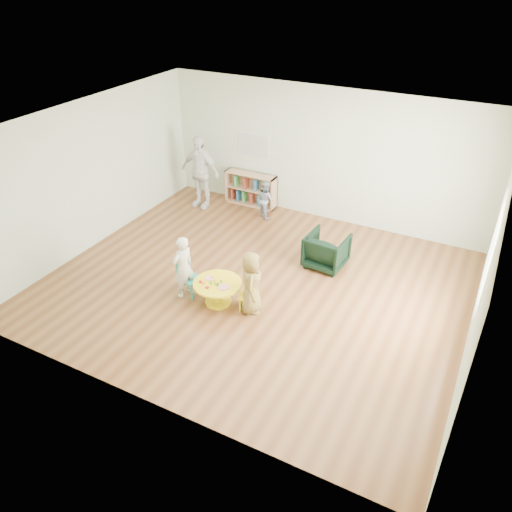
{
  "coord_description": "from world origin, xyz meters",
  "views": [
    {
      "loc": [
        3.33,
        -6.38,
        5.03
      ],
      "look_at": [
        0.16,
        -0.3,
        0.8
      ],
      "focal_mm": 35.0,
      "sensor_mm": 36.0,
      "label": 1
    }
  ],
  "objects_px": {
    "kid_chair_left": "(188,277)",
    "adult_caretaker": "(200,172)",
    "child_left": "(183,267)",
    "child_right": "(251,283)",
    "activity_table": "(218,289)",
    "armchair": "(326,251)",
    "toddler": "(266,199)",
    "bookshelf": "(251,189)",
    "kid_chair_right": "(250,295)"
  },
  "relations": [
    {
      "from": "kid_chair_left",
      "to": "adult_caretaker",
      "type": "xyz_separation_m",
      "value": [
        -1.66,
        2.99,
        0.5
      ]
    },
    {
      "from": "kid_chair_left",
      "to": "child_left",
      "type": "relative_size",
      "value": 0.53
    },
    {
      "from": "child_right",
      "to": "activity_table",
      "type": "bearing_deg",
      "value": 73.4
    },
    {
      "from": "adult_caretaker",
      "to": "child_left",
      "type": "bearing_deg",
      "value": -59.55
    },
    {
      "from": "activity_table",
      "to": "kid_chair_left",
      "type": "xyz_separation_m",
      "value": [
        -0.59,
        0.02,
        0.04
      ]
    },
    {
      "from": "armchair",
      "to": "toddler",
      "type": "distance_m",
      "value": 2.27
    },
    {
      "from": "armchair",
      "to": "activity_table",
      "type": "bearing_deg",
      "value": 62.34
    },
    {
      "from": "activity_table",
      "to": "child_left",
      "type": "distance_m",
      "value": 0.67
    },
    {
      "from": "toddler",
      "to": "adult_caretaker",
      "type": "relative_size",
      "value": 0.51
    },
    {
      "from": "bookshelf",
      "to": "adult_caretaker",
      "type": "relative_size",
      "value": 0.73
    },
    {
      "from": "bookshelf",
      "to": "toddler",
      "type": "distance_m",
      "value": 0.74
    },
    {
      "from": "kid_chair_right",
      "to": "child_left",
      "type": "bearing_deg",
      "value": 81.98
    },
    {
      "from": "child_left",
      "to": "child_right",
      "type": "relative_size",
      "value": 1.04
    },
    {
      "from": "kid_chair_left",
      "to": "kid_chair_right",
      "type": "height_order",
      "value": "kid_chair_left"
    },
    {
      "from": "toddler",
      "to": "child_left",
      "type": "bearing_deg",
      "value": 127.26
    },
    {
      "from": "kid_chair_right",
      "to": "adult_caretaker",
      "type": "relative_size",
      "value": 0.31
    },
    {
      "from": "activity_table",
      "to": "kid_chair_right",
      "type": "distance_m",
      "value": 0.56
    },
    {
      "from": "kid_chair_left",
      "to": "kid_chair_right",
      "type": "bearing_deg",
      "value": 100.05
    },
    {
      "from": "kid_chair_left",
      "to": "toddler",
      "type": "relative_size",
      "value": 0.71
    },
    {
      "from": "kid_chair_left",
      "to": "armchair",
      "type": "distance_m",
      "value": 2.59
    },
    {
      "from": "child_left",
      "to": "child_right",
      "type": "distance_m",
      "value": 1.2
    },
    {
      "from": "activity_table",
      "to": "adult_caretaker",
      "type": "distance_m",
      "value": 3.8
    },
    {
      "from": "activity_table",
      "to": "toddler",
      "type": "bearing_deg",
      "value": 102.51
    },
    {
      "from": "child_left",
      "to": "adult_caretaker",
      "type": "relative_size",
      "value": 0.68
    },
    {
      "from": "child_right",
      "to": "kid_chair_left",
      "type": "bearing_deg",
      "value": 68.91
    },
    {
      "from": "activity_table",
      "to": "armchair",
      "type": "bearing_deg",
      "value": 58.2
    },
    {
      "from": "child_right",
      "to": "armchair",
      "type": "bearing_deg",
      "value": -42.04
    },
    {
      "from": "activity_table",
      "to": "child_right",
      "type": "bearing_deg",
      "value": 7.43
    },
    {
      "from": "kid_chair_left",
      "to": "kid_chair_right",
      "type": "xyz_separation_m",
      "value": [
        1.15,
        0.08,
        -0.05
      ]
    },
    {
      "from": "kid_chair_left",
      "to": "child_right",
      "type": "bearing_deg",
      "value": 98.96
    },
    {
      "from": "kid_chair_left",
      "to": "bookshelf",
      "type": "height_order",
      "value": "bookshelf"
    },
    {
      "from": "child_right",
      "to": "child_left",
      "type": "bearing_deg",
      "value": 72.82
    },
    {
      "from": "bookshelf",
      "to": "toddler",
      "type": "relative_size",
      "value": 1.43
    },
    {
      "from": "armchair",
      "to": "toddler",
      "type": "height_order",
      "value": "toddler"
    },
    {
      "from": "kid_chair_right",
      "to": "armchair",
      "type": "xyz_separation_m",
      "value": [
        0.63,
        1.8,
        0.05
      ]
    },
    {
      "from": "armchair",
      "to": "child_left",
      "type": "bearing_deg",
      "value": 51.88
    },
    {
      "from": "kid_chair_right",
      "to": "adult_caretaker",
      "type": "bearing_deg",
      "value": 27.99
    },
    {
      "from": "bookshelf",
      "to": "armchair",
      "type": "height_order",
      "value": "bookshelf"
    },
    {
      "from": "kid_chair_right",
      "to": "child_right",
      "type": "xyz_separation_m",
      "value": [
        0.03,
        -0.02,
        0.27
      ]
    },
    {
      "from": "bookshelf",
      "to": "armchair",
      "type": "xyz_separation_m",
      "value": [
        2.48,
        -1.71,
        -0.04
      ]
    },
    {
      "from": "child_left",
      "to": "adult_caretaker",
      "type": "distance_m",
      "value": 3.49
    },
    {
      "from": "child_right",
      "to": "adult_caretaker",
      "type": "xyz_separation_m",
      "value": [
        -2.84,
        2.93,
        0.28
      ]
    },
    {
      "from": "activity_table",
      "to": "kid_chair_right",
      "type": "height_order",
      "value": "kid_chair_right"
    },
    {
      "from": "kid_chair_left",
      "to": "toddler",
      "type": "xyz_separation_m",
      "value": [
        -0.11,
        3.16,
        0.1
      ]
    },
    {
      "from": "kid_chair_left",
      "to": "child_left",
      "type": "xyz_separation_m",
      "value": [
        -0.02,
        -0.08,
        0.24
      ]
    },
    {
      "from": "child_left",
      "to": "toddler",
      "type": "height_order",
      "value": "child_left"
    },
    {
      "from": "bookshelf",
      "to": "adult_caretaker",
      "type": "height_order",
      "value": "adult_caretaker"
    },
    {
      "from": "toddler",
      "to": "activity_table",
      "type": "bearing_deg",
      "value": 138.1
    },
    {
      "from": "kid_chair_right",
      "to": "toddler",
      "type": "xyz_separation_m",
      "value": [
        -1.26,
        3.08,
        0.15
      ]
    },
    {
      "from": "bookshelf",
      "to": "child_left",
      "type": "distance_m",
      "value": 3.75
    }
  ]
}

